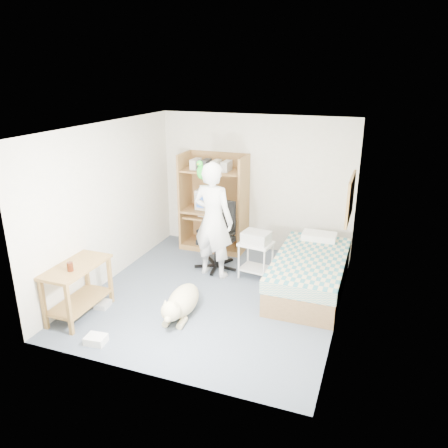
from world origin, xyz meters
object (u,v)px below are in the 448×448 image
object	(u,v)px
person	(213,220)
dog	(181,302)
printer_cart	(256,254)
bed	(310,273)
computer_hutch	(215,206)
office_chair	(218,245)
side_desk	(78,283)

from	to	relation	value
person	dog	xyz separation A→B (m)	(0.05, -1.34, -0.76)
person	printer_cart	size ratio (longest dim) A/B	3.14
bed	printer_cart	world-z (taller)	bed
printer_cart	dog	bearing A→B (deg)	-104.56
computer_hutch	office_chair	distance (m)	0.98
person	dog	size ratio (longest dim) A/B	1.60
computer_hutch	person	xyz separation A→B (m)	(0.41, -1.12, 0.13)
computer_hutch	bed	world-z (taller)	computer_hutch
bed	side_desk	distance (m)	3.39
person	office_chair	bearing A→B (deg)	-73.20
side_desk	printer_cart	size ratio (longest dim) A/B	1.65
bed	dog	world-z (taller)	bed
person	bed	bearing A→B (deg)	-170.64
side_desk	dog	world-z (taller)	side_desk
dog	office_chair	bearing A→B (deg)	87.83
dog	bed	bearing A→B (deg)	35.61
bed	printer_cart	size ratio (longest dim) A/B	3.33
dog	printer_cart	distance (m)	1.63
dog	printer_cart	bearing A→B (deg)	61.85
bed	side_desk	xyz separation A→B (m)	(-2.85, -1.82, 0.21)
side_desk	printer_cart	xyz separation A→B (m)	(1.94, 1.98, -0.09)
office_chair	dog	xyz separation A→B (m)	(0.09, -1.65, -0.22)
person	printer_cart	bearing A→B (deg)	-157.63
office_chair	dog	bearing A→B (deg)	-77.27
bed	dog	bearing A→B (deg)	-139.05
office_chair	printer_cart	distance (m)	0.74
office_chair	dog	world-z (taller)	office_chair
side_desk	dog	xyz separation A→B (m)	(1.32, 0.48, -0.30)
printer_cart	office_chair	bearing A→B (deg)	175.89
person	dog	distance (m)	1.54
side_desk	printer_cart	world-z (taller)	side_desk
bed	person	size ratio (longest dim) A/B	1.06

